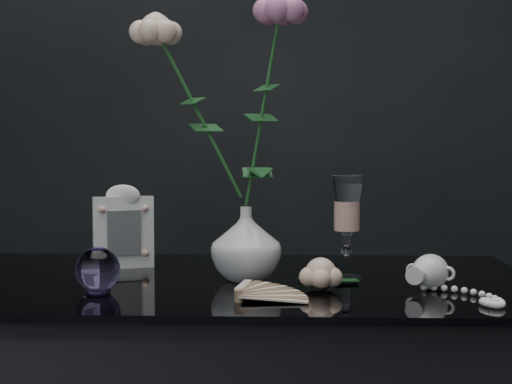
# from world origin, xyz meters

# --- Properties ---
(vase) EXTENTS (0.12, 0.12, 0.13)m
(vase) POSITION_xyz_m (0.02, 0.04, 0.83)
(vase) COLOR silver
(vase) RESTS_ON table
(wine_glass) EXTENTS (0.06, 0.06, 0.18)m
(wine_glass) POSITION_xyz_m (0.19, 0.05, 0.85)
(wine_glass) COLOR white
(wine_glass) RESTS_ON table
(picture_frame) EXTENTS (0.14, 0.13, 0.16)m
(picture_frame) POSITION_xyz_m (-0.22, 0.16, 0.84)
(picture_frame) COLOR white
(picture_frame) RESTS_ON table
(paperweight) EXTENTS (0.10, 0.10, 0.07)m
(paperweight) POSITION_xyz_m (-0.22, -0.07, 0.80)
(paperweight) COLOR #9B81D2
(paperweight) RESTS_ON table
(paper_fan) EXTENTS (0.26, 0.23, 0.02)m
(paper_fan) POSITION_xyz_m (0.01, -0.14, 0.77)
(paper_fan) COLOR #FBF1C8
(paper_fan) RESTS_ON table
(loose_rose) EXTENTS (0.17, 0.19, 0.05)m
(loose_rose) POSITION_xyz_m (0.14, -0.04, 0.79)
(loose_rose) COLOR #FFC0A4
(loose_rose) RESTS_ON table
(pearl_jar) EXTENTS (0.28, 0.28, 0.06)m
(pearl_jar) POSITION_xyz_m (0.33, -0.03, 0.79)
(pearl_jar) COLOR white
(pearl_jar) RESTS_ON table
(roses) EXTENTS (0.29, 0.11, 0.42)m
(roses) POSITION_xyz_m (-0.01, 0.04, 1.09)
(roses) COLOR #FFC6A9
(roses) RESTS_ON vase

